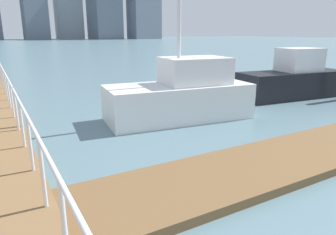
{
  "coord_description": "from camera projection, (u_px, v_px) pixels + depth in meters",
  "views": [
    {
      "loc": [
        -3.62,
        2.35,
        2.89
      ],
      "look_at": [
        -0.02,
        8.63,
        0.89
      ],
      "focal_mm": 33.28,
      "sensor_mm": 36.0,
      "label": 1
    }
  ],
  "objects": [
    {
      "name": "moored_boat_1",
      "position": [
        293.0,
        80.0,
        14.02
      ],
      "size": [
        5.22,
        2.17,
        2.19
      ],
      "color": "black",
      "rests_on": "ground_plane"
    },
    {
      "name": "moored_boat_0",
      "position": [
        182.0,
        94.0,
        10.52
      ],
      "size": [
        5.05,
        2.53,
        9.57
      ],
      "color": "white",
      "rests_on": "ground_plane"
    },
    {
      "name": "boardwalk_railing",
      "position": [
        17.0,
        105.0,
        7.35
      ],
      "size": [
        0.06,
        27.12,
        1.08
      ],
      "color": "white",
      "rests_on": "boardwalk"
    },
    {
      "name": "floating_dock",
      "position": [
        301.0,
        154.0,
        7.35
      ],
      "size": [
        12.06,
        2.0,
        0.18
      ],
      "primitive_type": "cube",
      "color": "brown",
      "rests_on": "ground_plane"
    },
    {
      "name": "ground_plane",
      "position": [
        67.0,
        86.0,
        17.27
      ],
      "size": [
        300.0,
        300.0,
        0.0
      ],
      "primitive_type": "plane",
      "color": "slate"
    }
  ]
}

